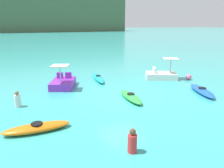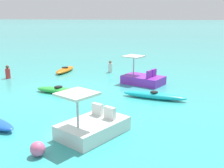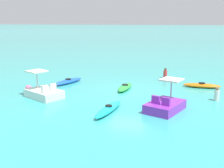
% 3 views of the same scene
% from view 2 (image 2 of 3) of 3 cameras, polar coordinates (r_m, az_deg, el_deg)
% --- Properties ---
extents(ground_plane, '(600.00, 600.00, 0.00)m').
position_cam_2_polar(ground_plane, '(15.06, -9.18, -1.66)').
color(ground_plane, '#38ADA8').
extents(kayak_orange, '(2.69, 0.76, 0.37)m').
position_cam_2_polar(kayak_orange, '(20.47, -9.87, 2.96)').
color(kayak_orange, orange).
rests_on(kayak_orange, ground_plane).
extents(kayak_cyan, '(0.95, 3.27, 0.37)m').
position_cam_2_polar(kayak_cyan, '(13.78, 8.86, -2.43)').
color(kayak_cyan, '#19B7C6').
rests_on(kayak_cyan, ground_plane).
extents(kayak_green, '(0.80, 2.64, 0.37)m').
position_cam_2_polar(kayak_green, '(14.90, -11.20, -1.27)').
color(kayak_green, green).
rests_on(kayak_green, ground_plane).
extents(pedal_boat_purple, '(2.23, 2.77, 1.68)m').
position_cam_2_polar(pedal_boat_purple, '(16.67, 6.53, 1.16)').
color(pedal_boat_purple, purple).
rests_on(pedal_boat_purple, ground_plane).
extents(pedal_boat_white, '(2.81, 2.37, 1.68)m').
position_cam_2_polar(pedal_boat_white, '(9.56, -4.10, -8.76)').
color(pedal_boat_white, white).
rests_on(pedal_boat_white, ground_plane).
extents(buoy_pink, '(0.45, 0.45, 0.45)m').
position_cam_2_polar(buoy_pink, '(8.53, -15.39, -13.05)').
color(buoy_pink, pink).
rests_on(buoy_pink, ground_plane).
extents(person_near_shore, '(0.36, 0.36, 0.88)m').
position_cam_2_polar(person_near_shore, '(20.01, -0.38, 3.58)').
color(person_near_shore, silver).
rests_on(person_near_shore, ground_plane).
extents(person_by_kayaks, '(0.45, 0.45, 0.88)m').
position_cam_2_polar(person_by_kayaks, '(19.35, -21.11, 2.25)').
color(person_by_kayaks, red).
rests_on(person_by_kayaks, ground_plane).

